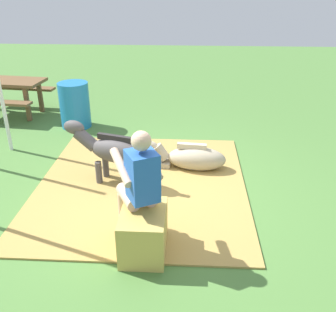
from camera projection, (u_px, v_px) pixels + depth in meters
ground_plane at (149, 196)px, 5.14m from camera, size 24.00×24.00×0.00m
hay_patch at (142, 185)px, 5.41m from camera, size 3.26×2.92×0.02m
hay_bale at (144, 232)px, 4.02m from camera, size 0.65×0.47×0.50m
person_seated at (139, 182)px, 3.94m from camera, size 0.72×0.60×1.38m
pony_standing at (113, 150)px, 5.25m from camera, size 0.60×1.31×0.88m
pony_lying at (190, 157)px, 5.79m from camera, size 0.49×1.35×0.42m
water_barrel at (75, 105)px, 7.32m from camera, size 0.57×0.57×0.87m
picnic_bench at (8, 88)px, 7.88m from camera, size 1.45×1.63×0.75m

